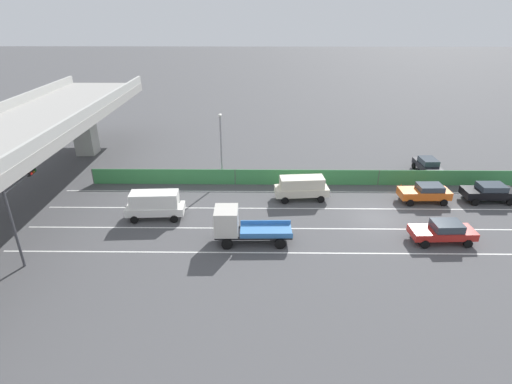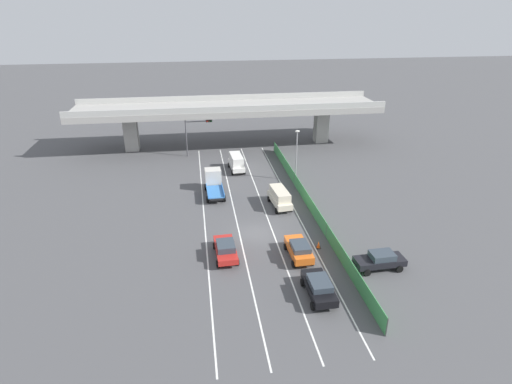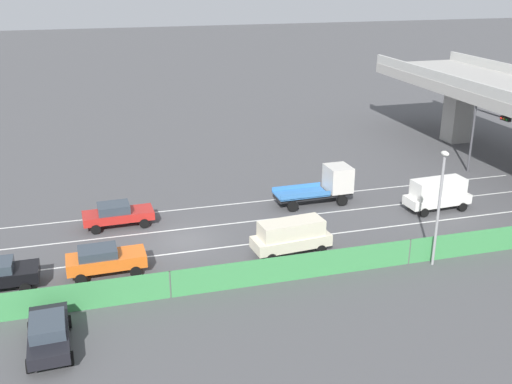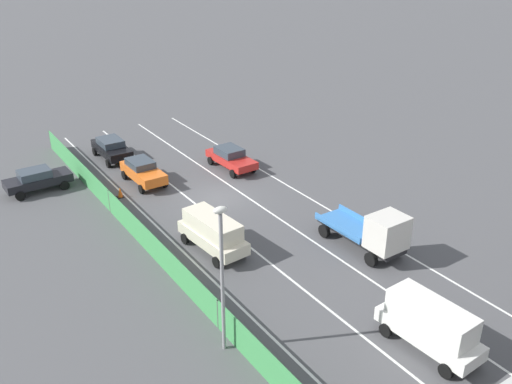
# 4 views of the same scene
# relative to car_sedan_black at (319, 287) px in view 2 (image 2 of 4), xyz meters

# --- Properties ---
(ground_plane) EXTENTS (300.00, 300.00, 0.00)m
(ground_plane) POSITION_rel_car_sedan_black_xyz_m (-3.43, 10.93, -0.92)
(ground_plane) COLOR #4C4C4F
(lane_line_left_edge) EXTENTS (0.14, 46.12, 0.01)m
(lane_line_left_edge) POSITION_rel_car_sedan_black_xyz_m (-8.63, 15.99, -0.92)
(lane_line_left_edge) COLOR silver
(lane_line_left_edge) RESTS_ON ground
(lane_line_mid_left) EXTENTS (0.14, 46.12, 0.01)m
(lane_line_mid_left) POSITION_rel_car_sedan_black_xyz_m (-5.16, 15.99, -0.92)
(lane_line_mid_left) COLOR silver
(lane_line_mid_left) RESTS_ON ground
(lane_line_mid_right) EXTENTS (0.14, 46.12, 0.01)m
(lane_line_mid_right) POSITION_rel_car_sedan_black_xyz_m (-1.70, 15.99, -0.92)
(lane_line_mid_right) COLOR silver
(lane_line_mid_right) RESTS_ON ground
(lane_line_right_edge) EXTENTS (0.14, 46.12, 0.01)m
(lane_line_right_edge) POSITION_rel_car_sedan_black_xyz_m (1.77, 15.99, -0.92)
(lane_line_right_edge) COLOR silver
(lane_line_right_edge) RESTS_ON ground
(elevated_overpass) EXTENTS (49.38, 9.40, 7.62)m
(elevated_overpass) POSITION_rel_car_sedan_black_xyz_m (-3.43, 41.05, 5.03)
(elevated_overpass) COLOR #A09E99
(elevated_overpass) RESTS_ON ground
(green_fence) EXTENTS (0.10, 42.22, 1.56)m
(green_fence) POSITION_rel_car_sedan_black_xyz_m (3.45, 15.99, -0.14)
(green_fence) COLOR #3D8E4C
(green_fence) RESTS_ON ground
(car_sedan_black) EXTENTS (2.10, 4.53, 1.64)m
(car_sedan_black) POSITION_rel_car_sedan_black_xyz_m (0.00, 0.00, 0.00)
(car_sedan_black) COLOR black
(car_sedan_black) RESTS_ON ground
(car_van_cream) EXTENTS (2.30, 4.91, 2.13)m
(car_van_cream) POSITION_rel_car_sedan_black_xyz_m (0.23, 16.80, 0.29)
(car_van_cream) COLOR beige
(car_van_cream) RESTS_ON ground
(car_sedan_red) EXTENTS (2.18, 4.72, 1.60)m
(car_sedan_red) POSITION_rel_car_sedan_black_xyz_m (-6.92, 6.92, -0.04)
(car_sedan_red) COLOR red
(car_sedan_red) RESTS_ON ground
(car_van_white) EXTENTS (2.14, 4.80, 2.32)m
(car_van_white) POSITION_rel_car_sedan_black_xyz_m (-3.51, 29.19, 0.38)
(car_van_white) COLOR silver
(car_van_white) RESTS_ON ground
(car_taxi_orange) EXTENTS (2.08, 4.44, 1.65)m
(car_taxi_orange) POSITION_rel_car_sedan_black_xyz_m (-0.21, 5.79, 0.00)
(car_taxi_orange) COLOR orange
(car_taxi_orange) RESTS_ON ground
(flatbed_truck_blue) EXTENTS (2.37, 5.72, 2.73)m
(flatbed_truck_blue) POSITION_rel_car_sedan_black_xyz_m (-7.12, 22.17, 0.46)
(flatbed_truck_blue) COLOR black
(flatbed_truck_blue) RESTS_ON ground
(parked_sedan_dark) EXTENTS (4.51, 2.10, 1.61)m
(parked_sedan_dark) POSITION_rel_car_sedan_black_xyz_m (6.50, 3.01, -0.03)
(parked_sedan_dark) COLOR black
(parked_sedan_dark) RESTS_ON ground
(traffic_light) EXTENTS (4.15, 0.43, 5.74)m
(traffic_light) POSITION_rel_car_sedan_black_xyz_m (-8.99, 36.61, 3.16)
(traffic_light) COLOR #47474C
(traffic_light) RESTS_ON ground
(street_lamp) EXTENTS (0.60, 0.36, 6.95)m
(street_lamp) POSITION_rel_car_sedan_black_xyz_m (3.92, 24.33, 3.31)
(street_lamp) COLOR gray
(street_lamp) RESTS_ON ground
(traffic_cone) EXTENTS (0.47, 0.47, 0.74)m
(traffic_cone) POSITION_rel_car_sedan_black_xyz_m (2.10, 7.17, -0.57)
(traffic_cone) COLOR orange
(traffic_cone) RESTS_ON ground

